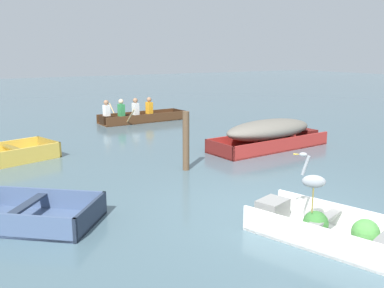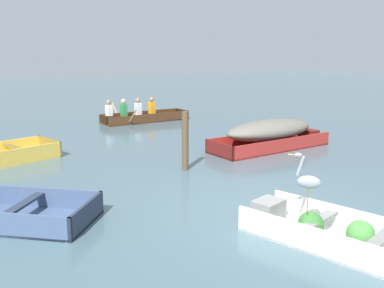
% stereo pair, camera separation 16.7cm
% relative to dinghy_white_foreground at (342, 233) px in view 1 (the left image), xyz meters
% --- Properties ---
extents(ground_plane, '(80.00, 80.00, 0.00)m').
position_rel_dinghy_white_foreground_xyz_m(ground_plane, '(-0.00, 1.37, -0.15)').
color(ground_plane, '#47606B').
extents(dinghy_white_foreground, '(1.84, 3.04, 0.41)m').
position_rel_dinghy_white_foreground_xyz_m(dinghy_white_foreground, '(0.00, 0.00, 0.00)').
color(dinghy_white_foreground, white).
rests_on(dinghy_white_foreground, ground).
extents(skiff_red_mid_moored, '(3.55, 1.39, 0.79)m').
position_rel_dinghy_white_foreground_xyz_m(skiff_red_mid_moored, '(3.09, 5.07, 0.29)').
color(skiff_red_mid_moored, '#AD2D28').
rests_on(skiff_red_mid_moored, ground).
extents(rowboat_dark_varnish_with_crew, '(3.33, 2.20, 0.90)m').
position_rel_dinghy_white_foreground_xyz_m(rowboat_dark_varnish_with_crew, '(1.76, 11.01, 0.08)').
color(rowboat_dark_varnish_with_crew, '#4C2D19').
rests_on(rowboat_dark_varnish_with_crew, ground).
extents(heron_on_dinghy, '(0.38, 0.37, 0.84)m').
position_rel_dinghy_white_foreground_xyz_m(heron_on_dinghy, '(-0.27, 0.33, 0.72)').
color(heron_on_dinghy, olive).
rests_on(heron_on_dinghy, dinghy_white_foreground).
extents(mooring_post, '(0.15, 0.15, 1.31)m').
position_rel_dinghy_white_foreground_xyz_m(mooring_post, '(0.04, 4.34, 0.50)').
color(mooring_post, brown).
rests_on(mooring_post, ground).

